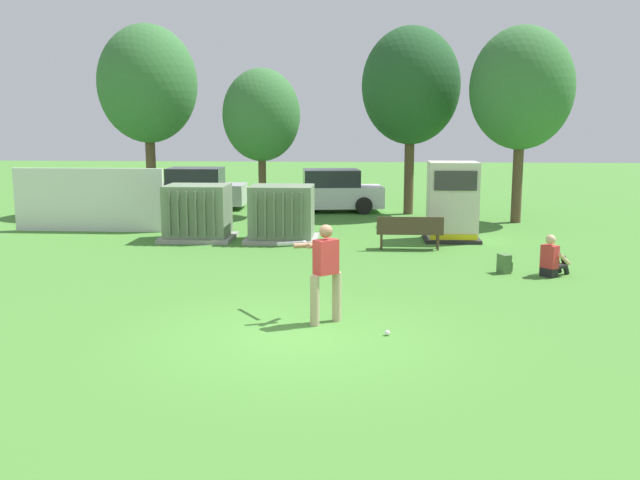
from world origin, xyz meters
TOP-DOWN VIEW (x-y plane):
  - ground_plane at (0.00, 0.00)m, footprint 96.00×96.00m
  - fence_panel at (-7.59, 10.50)m, footprint 4.80×0.12m
  - transformer_west at (-3.78, 9.15)m, footprint 2.10×1.70m
  - transformer_mid_west at (-1.29, 9.12)m, footprint 2.10×1.70m
  - generator_enclosure at (3.65, 9.49)m, footprint 1.60×1.40m
  - park_bench at (2.34, 7.92)m, footprint 1.80×0.41m
  - batter at (0.43, 0.80)m, footprint 1.25×1.38m
  - sports_ball at (1.52, 0.11)m, footprint 0.09×0.09m
  - seated_spectator at (5.37, 4.84)m, footprint 0.76×0.71m
  - backpack at (4.36, 5.09)m, footprint 0.34×0.37m
  - tree_left at (-6.96, 15.08)m, footprint 3.65×3.65m
  - tree_center_left at (-2.62, 14.34)m, footprint 2.78×2.78m
  - tree_center_right at (2.74, 15.34)m, footprint 3.59×3.59m
  - tree_right at (6.30, 13.35)m, footprint 3.45×3.45m
  - parked_car_leftmost at (-5.70, 16.39)m, footprint 4.24×2.00m
  - parked_car_left_of_center at (-0.30, 15.84)m, footprint 4.40×2.35m

SIDE VIEW (x-z plane):
  - ground_plane at x=0.00m, z-range 0.00..0.00m
  - sports_ball at x=1.52m, z-range 0.00..0.09m
  - backpack at x=4.36m, z-range -0.01..0.43m
  - seated_spectator at x=5.37m, z-range -0.11..0.86m
  - park_bench at x=2.34m, z-range 0.08..0.99m
  - parked_car_leftmost at x=-5.70m, z-range -0.06..1.56m
  - parked_car_left_of_center at x=-0.30m, z-range -0.06..1.56m
  - transformer_west at x=-3.78m, z-range -0.02..1.60m
  - transformer_mid_west at x=-1.29m, z-range -0.02..1.60m
  - batter at x=0.43m, z-range 0.11..1.85m
  - fence_panel at x=-7.59m, z-range 0.00..2.00m
  - generator_enclosure at x=3.65m, z-range -0.01..2.29m
  - tree_center_left at x=-2.62m, z-range 0.99..6.30m
  - tree_right at x=6.30m, z-range 1.23..7.81m
  - tree_center_right at x=2.74m, z-range 1.27..8.13m
  - tree_left at x=-6.96m, z-range 1.30..8.27m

